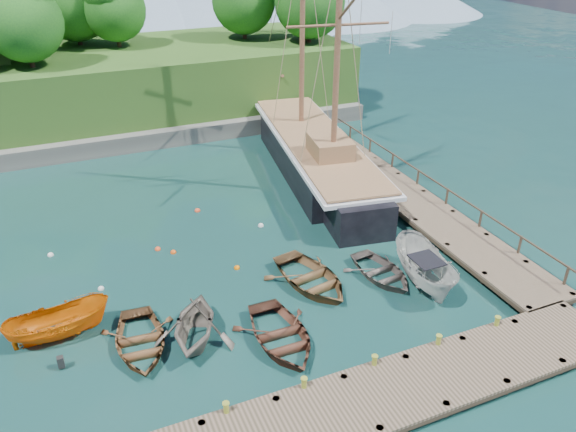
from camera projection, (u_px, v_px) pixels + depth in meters
name	position (u px, v px, depth m)	size (l,w,h in m)	color
ground	(277.00, 313.00, 25.51)	(160.00, 160.00, 0.00)	#193A33
dock_near	(393.00, 393.00, 20.74)	(20.00, 3.20, 1.10)	#44392A
dock_east	(406.00, 197.00, 34.92)	(3.20, 24.00, 1.10)	#44392A
bollard_0	(227.00, 424.00, 20.01)	(0.26, 0.26, 0.45)	olive
bollard_1	(304.00, 399.00, 21.05)	(0.26, 0.26, 0.45)	olive
bollard_2	(373.00, 376.00, 22.08)	(0.26, 0.26, 0.45)	olive
bollard_3	(436.00, 355.00, 23.11)	(0.26, 0.26, 0.45)	olive
bollard_4	(494.00, 336.00, 24.15)	(0.26, 0.26, 0.45)	olive
rowboat_0	(141.00, 348.00, 23.51)	(3.12, 4.37, 0.91)	brown
rowboat_1	(196.00, 341.00, 23.89)	(3.45, 3.99, 2.10)	#73695D
rowboat_2	(281.00, 342.00, 23.79)	(3.35, 4.70, 0.97)	#4C2B1E
rowboat_3	(381.00, 277.00, 28.04)	(2.84, 3.98, 0.82)	#5C524C
rowboat_4	(311.00, 285.00, 27.45)	(3.49, 4.89, 1.01)	brown
motorboat_orange	(62.00, 337.00, 24.08)	(1.64, 4.35, 1.68)	#DB6707
cabin_boat_white	(423.00, 284.00, 27.50)	(1.99, 5.28, 2.04)	beige
schooner	(315.00, 158.00, 38.82)	(7.62, 26.36, 19.19)	black
mooring_buoy_0	(101.00, 289.00, 27.13)	(0.31, 0.31, 0.31)	silver
mooring_buoy_1	(173.00, 253.00, 30.02)	(0.32, 0.32, 0.32)	#E95211
mooring_buoy_2	(237.00, 268.00, 28.71)	(0.31, 0.31, 0.31)	orange
mooring_buoy_3	(261.00, 226.00, 32.55)	(0.33, 0.33, 0.33)	silver
mooring_buoy_4	(158.00, 250.00, 30.30)	(0.33, 0.33, 0.33)	#EC4A1E
mooring_buoy_5	(197.00, 211.00, 34.18)	(0.34, 0.34, 0.34)	#E54622
mooring_buoy_6	(51.00, 256.00, 29.78)	(0.32, 0.32, 0.32)	white
distant_ridge	(123.00, 3.00, 81.44)	(117.00, 40.00, 10.00)	#728CA5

